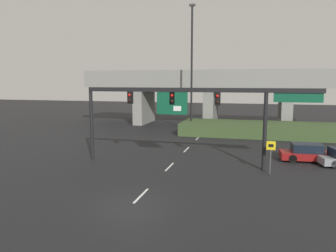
# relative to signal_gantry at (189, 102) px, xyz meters

# --- Properties ---
(ground_plane) EXTENTS (160.00, 160.00, 0.00)m
(ground_plane) POSITION_rel_signal_gantry_xyz_m (-1.31, -8.74, -4.81)
(ground_plane) COLOR black
(lane_markings) EXTENTS (0.14, 27.99, 0.01)m
(lane_markings) POSITION_rel_signal_gantry_xyz_m (-1.31, 5.52, -4.80)
(lane_markings) COLOR silver
(lane_markings) RESTS_ON ground
(signal_gantry) EXTENTS (17.48, 0.44, 5.87)m
(signal_gantry) POSITION_rel_signal_gantry_xyz_m (0.00, 0.00, 0.00)
(signal_gantry) COLOR black
(signal_gantry) RESTS_ON ground
(speed_limit_sign) EXTENTS (0.60, 0.11, 2.36)m
(speed_limit_sign) POSITION_rel_signal_gantry_xyz_m (5.86, -0.99, -3.27)
(speed_limit_sign) COLOR #4C4C4C
(speed_limit_sign) RESTS_ON ground
(highway_light_pole_near) EXTENTS (0.70, 0.36, 15.41)m
(highway_light_pole_near) POSITION_rel_signal_gantry_xyz_m (-2.81, 15.88, 3.28)
(highway_light_pole_near) COLOR black
(highway_light_pole_near) RESTS_ON ground
(overpass_bridge) EXTENTS (35.78, 8.03, 7.84)m
(overpass_bridge) POSITION_rel_signal_gantry_xyz_m (-1.31, 23.18, 0.54)
(overpass_bridge) COLOR gray
(overpass_bridge) RESTS_ON ground
(grass_embankment) EXTENTS (18.59, 6.33, 1.43)m
(grass_embankment) POSITION_rel_signal_gantry_xyz_m (5.54, 15.68, -4.09)
(grass_embankment) COLOR #384C28
(grass_embankment) RESTS_ON ground
(parked_sedan_near_right) EXTENTS (4.48, 2.09, 1.41)m
(parked_sedan_near_right) POSITION_rel_signal_gantry_xyz_m (8.97, 3.68, -4.16)
(parked_sedan_near_right) COLOR maroon
(parked_sedan_near_right) RESTS_ON ground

